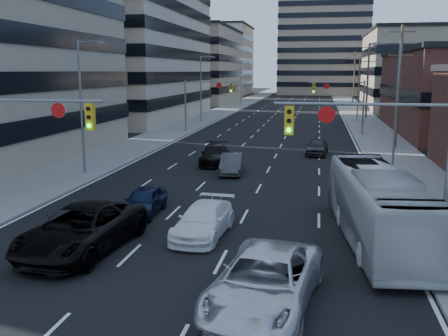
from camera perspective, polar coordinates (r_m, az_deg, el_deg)
name	(u,v)px	position (r m, az deg, el deg)	size (l,w,h in m)	color
road_surface	(300,97)	(141.56, 8.65, 8.06)	(18.00, 300.00, 0.02)	black
sidewalk_left	(259,96)	(142.45, 3.98, 8.21)	(5.00, 300.00, 0.15)	slate
sidewalk_right	(342,97)	(141.61, 13.35, 7.92)	(5.00, 300.00, 0.15)	slate
office_left_mid	(99,23)	(78.53, -14.11, 15.81)	(26.00, 34.00, 28.00)	#ADA089
office_left_far	(188,67)	(115.06, -4.10, 11.49)	(20.00, 30.00, 16.00)	gray
office_right_far	(429,71)	(101.25, 22.34, 10.21)	(22.00, 28.00, 14.00)	gray
bg_block_left	(209,61)	(154.92, -1.73, 12.12)	(24.00, 24.00, 20.00)	#ADA089
bg_block_right	(423,75)	(143.82, 21.76, 9.85)	(22.00, 22.00, 12.00)	gray
signal_near_left	(18,135)	(23.22, -22.44, 3.54)	(6.59, 0.33, 6.00)	slate
signal_near_right	(378,144)	(19.61, 17.24, 2.64)	(6.59, 0.33, 6.00)	slate
signal_far_left	(205,95)	(57.81, -2.22, 8.32)	(6.09, 0.33, 6.00)	slate
signal_far_right	(342,96)	(56.41, 13.34, 7.97)	(6.09, 0.33, 6.00)	slate
utility_pole_block	(399,85)	(47.83, 19.35, 8.93)	(2.20, 0.28, 11.00)	#4C3D2D
utility_pole_midblock	(368,80)	(77.62, 16.10, 9.69)	(2.20, 0.28, 11.00)	#4C3D2D
utility_pole_distant	(354,77)	(107.53, 14.65, 10.01)	(2.20, 0.28, 11.00)	#4C3D2D
streetlight_left_near	(83,101)	(34.99, -15.81, 7.39)	(2.03, 0.22, 9.00)	slate
streetlight_left_mid	(202,86)	(68.12, -2.53, 9.36)	(2.03, 0.22, 9.00)	slate
streetlight_left_far	(241,81)	(102.50, 2.00, 9.92)	(2.03, 0.22, 9.00)	slate
streetlight_right_near	(394,100)	(36.71, 18.90, 7.37)	(2.03, 0.22, 9.00)	slate
streetlight_right_far	(357,86)	(71.51, 15.00, 9.08)	(2.03, 0.22, 9.00)	slate
black_pickup	(82,229)	(20.54, -15.93, -6.72)	(3.01, 6.53, 1.81)	black
white_van	(204,220)	(21.62, -2.36, -6.00)	(1.93, 4.76, 1.38)	white
silver_suv	(265,281)	(15.31, 4.67, -12.78)	(2.81, 6.09, 1.69)	silver
transit_bus	(378,206)	(21.62, 17.16, -4.20)	(2.56, 10.92, 3.04)	#BBBBBB
sedan_blue	(144,201)	(25.08, -9.16, -3.75)	(1.61, 4.00, 1.36)	black
sedan_grey_center	(231,164)	(34.55, 0.85, 0.47)	(1.45, 4.17, 1.37)	#39383B
sedan_black_far	(215,155)	(38.04, -1.07, 1.53)	(2.07, 5.10, 1.48)	black
sedan_grey_right	(317,147)	(43.08, 10.59, 2.40)	(1.65, 4.10, 1.40)	#2B2B2D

